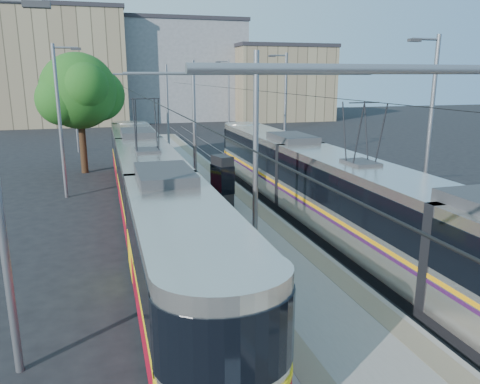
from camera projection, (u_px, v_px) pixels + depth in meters
name	position (u px, v px, depth m)	size (l,w,h in m)	color
ground	(363.00, 366.00, 10.67)	(160.00, 160.00, 0.00)	black
platform	(206.00, 190.00, 26.46)	(4.00, 50.00, 0.30)	gray
tactile_strip_left	(180.00, 189.00, 26.03)	(0.70, 50.00, 0.01)	gray
tactile_strip_right	(230.00, 185.00, 26.82)	(0.70, 50.00, 0.01)	gray
rails	(206.00, 192.00, 26.49)	(8.71, 70.00, 0.03)	gray
tram_left	(149.00, 188.00, 20.20)	(2.43, 28.01, 5.50)	black
tram_right	(358.00, 202.00, 17.41)	(2.43, 32.32, 5.50)	black
catenary	(216.00, 116.00, 22.75)	(9.20, 70.00, 7.00)	slate
street_lamps	(191.00, 112.00, 29.21)	(15.18, 38.22, 8.00)	slate
shelter	(222.00, 181.00, 21.95)	(0.95, 1.27, 2.51)	black
tree	(84.00, 92.00, 30.81)	(5.44, 5.03, 7.90)	#382314
building_left	(62.00, 67.00, 62.00)	(16.32, 12.24, 14.94)	gray
building_centre	(178.00, 71.00, 70.17)	(18.36, 14.28, 14.22)	gray
building_right	(279.00, 83.00, 68.81)	(14.28, 10.20, 10.71)	gray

